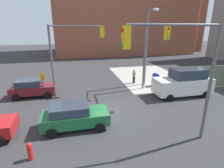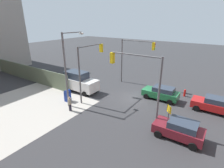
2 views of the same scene
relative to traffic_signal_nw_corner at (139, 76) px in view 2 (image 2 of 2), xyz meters
The scene contains 15 objects.
ground_plane 6.94m from the traffic_signal_nw_corner, 59.90° to the right, with size 120.00×120.00×0.00m, color #333335.
sidewalk_corner 13.27m from the traffic_signal_nw_corner, 21.19° to the left, with size 12.00×12.00×0.01m, color #ADA89E.
construction_fence 22.89m from the traffic_signal_nw_corner, ahead, with size 23.98×0.12×2.40m, color #607056.
traffic_signal_nw_corner is the anchor object (origin of this frame).
traffic_signal_se_corner 10.37m from the traffic_signal_nw_corner, 60.19° to the right, with size 5.15×0.36×6.50m.
traffic_signal_ne_corner 7.29m from the traffic_signal_nw_corner, 12.86° to the right, with size 0.36×4.37×6.50m.
street_lamp_corner 7.82m from the traffic_signal_nw_corner, ahead, with size 0.69×2.66×8.00m.
warning_sign_two_way 4.09m from the traffic_signal_nw_corner, behind, with size 0.48×0.48×2.40m.
mailbox_blue 9.62m from the traffic_signal_nw_corner, ahead, with size 0.56×0.64×1.43m.
fire_hydrant 9.92m from the traffic_signal_nw_corner, 105.37° to the right, with size 0.26×0.26×0.94m.
sedan_red 9.37m from the traffic_signal_nw_corner, 132.51° to the right, with size 4.14×2.02×1.62m.
hatchback_green 7.26m from the traffic_signal_nw_corner, 91.69° to the right, with size 4.23×2.02×1.62m.
coupe_maroon 5.44m from the traffic_signal_nw_corner, behind, with size 3.89×2.02×1.62m.
van_white_delivery 10.94m from the traffic_signal_nw_corner, 15.01° to the right, with size 5.40×2.32×2.62m.
pedestrian_crossing 8.03m from the traffic_signal_nw_corner, 16.37° to the left, with size 0.36×0.36×1.64m.
Camera 2 is at (-8.69, 17.67, 9.21)m, focal length 28.00 mm.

